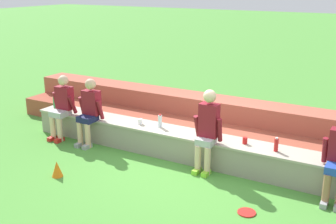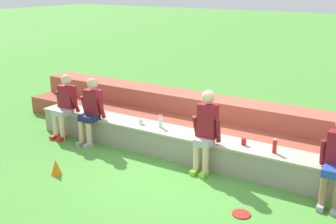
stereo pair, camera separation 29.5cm
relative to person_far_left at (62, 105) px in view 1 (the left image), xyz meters
The scene contains 13 objects.
ground_plane 3.12m from the person_far_left, ahead, with size 80.00×80.00×0.00m, color #4C9338.
stone_seating_wall 3.08m from the person_far_left, ahead, with size 7.44×0.60×0.51m.
brick_bleachers 3.42m from the person_far_left, 26.95° to the left, with size 10.00×1.32×0.83m.
person_far_left is the anchor object (origin of this frame).
person_left_of_center 0.73m from the person_far_left, ahead, with size 0.55×0.55×1.35m.
person_center 3.34m from the person_far_left, ahead, with size 0.51×0.49×1.46m.
water_bottle_near_right 2.22m from the person_far_left, ahead, with size 0.07×0.07×0.26m.
water_bottle_mid_right 0.59m from the person_far_left, 149.73° to the left, with size 0.06×0.06×0.27m.
water_bottle_center_gap 4.49m from the person_far_left, ahead, with size 0.07×0.07×0.24m.
plastic_cup_middle 1.79m from the person_far_left, ahead, with size 0.09×0.09×0.11m, color white.
plastic_cup_left_end 3.93m from the person_far_left, ahead, with size 0.08×0.08×0.12m, color red.
frisbee 4.63m from the person_far_left, 12.86° to the right, with size 0.27×0.27×0.02m, color red.
sports_cone 2.01m from the person_far_left, 50.53° to the right, with size 0.19×0.19×0.28m, color orange.
Camera 1 is at (3.10, -6.30, 3.22)m, focal length 45.10 mm.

